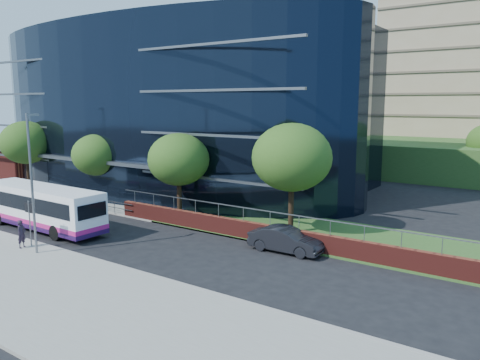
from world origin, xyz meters
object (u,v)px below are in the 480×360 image
Objects in this scene: brick_pavilion at (20,161)px; pedestrian at (22,234)px; parked_car at (286,240)px; tree_far_c at (179,160)px; street_sign at (29,214)px; tree_far_d at (292,157)px; tree_far_b at (97,155)px; city_bus at (42,207)px; streetlight_east at (32,179)px; tree_far_a at (26,143)px.

pedestrian is at bearing -30.60° from brick_pavilion.
tree_far_c is at bearing 74.88° from parked_car.
brick_pavilion is 29.46m from tree_far_c.
street_sign is at bearing -103.29° from tree_far_c.
tree_far_b is at bearing -178.49° from tree_far_d.
brick_pavilion is 40.20m from parked_car.
parked_car is (1.57, -3.50, -4.45)m from tree_far_d.
tree_far_c is 10.03m from city_bus.
pedestrian is (-13.17, -8.62, 0.25)m from parked_car.
city_bus is 4.76m from pedestrian.
parked_car is (20.57, -3.00, -3.47)m from tree_far_b.
tree_far_c is (29.00, -4.50, 2.60)m from brick_pavilion.
city_bus is (-5.79, -7.64, -2.94)m from tree_far_c.
street_sign is 4.45m from city_bus.
tree_far_d is 0.67× the size of city_bus.
tree_far_b is at bearing 177.14° from tree_far_c.
street_sign is at bearing -41.11° from city_bus.
brick_pavilion is at bearing 150.76° from streetlight_east.
tree_far_b is 19.03m from tree_far_d.
pedestrian is at bearing -32.57° from tree_far_a.
brick_pavilion is at bearing 174.74° from tree_far_d.
pedestrian is (-1.60, 0.06, -3.45)m from streetlight_east.
parked_car is at bearing -74.45° from pedestrian.
city_bus is at bearing 105.63° from parked_car.
streetlight_east reaches higher than brick_pavilion.
tree_far_c is at bearing -2.86° from tree_far_b.
brick_pavilion is 1.92× the size of parked_car.
street_sign is 2.80m from streetlight_east.
tree_far_b reaches higher than parked_car.
tree_far_d reaches higher than tree_far_c.
pedestrian is (-0.10, -0.53, -1.16)m from street_sign.
tree_far_a is at bearing -26.55° from brick_pavilion.
tree_far_b is 3.59× the size of pedestrian.
street_sign is 0.63× the size of parked_car.
street_sign is at bearing -55.92° from tree_far_b.
tree_far_c is 0.58× the size of city_bus.
brick_pavilion is 32.19m from streetlight_east.
pedestrian is (17.40, -11.12, -3.87)m from tree_far_a.
brick_pavilion is 10.48m from tree_far_a.
tree_far_b is (-7.50, 11.09, 2.06)m from street_sign.
brick_pavilion is at bearing 153.07° from city_bus.
tree_far_c reaches higher than tree_far_b.
street_sign is 1.66× the size of pedestrian.
streetlight_east is at bearing -30.46° from tree_far_a.
brick_pavilion is at bearing 168.12° from tree_far_b.
parked_car is (13.07, 8.09, -1.41)m from street_sign.
brick_pavilion reaches higher than city_bus.
streetlight_east reaches higher than tree_far_d.
city_bus is at bearing 24.98° from pedestrian.
streetlight_east reaches higher than parked_car.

